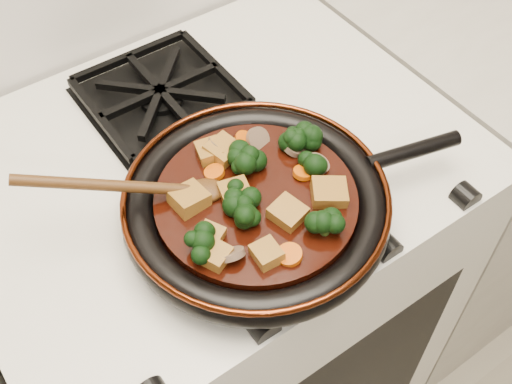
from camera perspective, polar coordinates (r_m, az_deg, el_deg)
stove at (r=1.33m, az=-3.11°, el=-9.84°), size 0.76×0.60×0.90m
burner_grate_front at (r=0.88m, az=0.62°, el=-1.56°), size 0.23×0.23×0.03m
burner_grate_back at (r=1.04m, az=-8.46°, el=8.50°), size 0.23×0.23×0.03m
skillet at (r=0.84m, az=0.13°, el=-1.08°), size 0.47×0.35×0.05m
braising_sauce at (r=0.84m, az=0.00°, el=-0.90°), size 0.27×0.27×0.02m
tofu_cube_0 at (r=0.77m, az=-3.83°, el=-5.57°), size 0.05×0.05×0.02m
tofu_cube_1 at (r=0.88m, az=-4.14°, el=3.57°), size 0.04×0.05×0.03m
tofu_cube_2 at (r=0.87m, az=-2.95°, el=3.64°), size 0.05×0.05×0.03m
tofu_cube_3 at (r=0.81m, az=2.83°, el=-1.92°), size 0.05×0.05×0.02m
tofu_cube_4 at (r=0.82m, az=-1.79°, el=-0.28°), size 0.05×0.05×0.03m
tofu_cube_5 at (r=0.77m, az=0.96°, el=-5.54°), size 0.03×0.04×0.02m
tofu_cube_6 at (r=0.83m, az=6.51°, el=-0.11°), size 0.06×0.06×0.03m
tofu_cube_7 at (r=0.79m, az=-4.15°, el=-4.07°), size 0.05×0.04×0.02m
tofu_cube_8 at (r=0.82m, az=-5.96°, el=-0.63°), size 0.05×0.05×0.03m
broccoli_floret_0 at (r=0.88m, az=3.90°, el=4.54°), size 0.08×0.08×0.06m
broccoli_floret_1 at (r=0.82m, az=-1.56°, el=-0.32°), size 0.08×0.09×0.07m
broccoli_floret_2 at (r=0.86m, az=4.73°, el=2.32°), size 0.07×0.07×0.06m
broccoli_floret_3 at (r=0.85m, az=-1.37°, el=2.67°), size 0.09×0.09×0.08m
broccoli_floret_4 at (r=0.77m, az=-4.62°, el=-4.79°), size 0.07×0.07×0.06m
broccoli_floret_5 at (r=0.85m, az=-0.75°, el=2.64°), size 0.09×0.09×0.07m
broccoli_floret_6 at (r=0.80m, az=-0.76°, el=-2.15°), size 0.07×0.08×0.07m
broccoli_floret_7 at (r=0.88m, az=3.99°, el=4.68°), size 0.10×0.08×0.08m
broccoli_floret_8 at (r=0.79m, az=6.21°, el=-3.17°), size 0.07×0.08×0.06m
carrot_coin_0 at (r=0.77m, az=2.99°, el=-5.58°), size 0.03×0.03×0.01m
carrot_coin_1 at (r=0.89m, az=-1.07°, el=4.67°), size 0.03×0.03×0.02m
carrot_coin_2 at (r=0.85m, az=4.18°, el=1.72°), size 0.03×0.03×0.01m
carrot_coin_3 at (r=0.85m, az=-3.72°, el=1.75°), size 0.03×0.03×0.02m
mushroom_slice_0 at (r=0.77m, az=-2.22°, el=-5.56°), size 0.04×0.04×0.03m
mushroom_slice_1 at (r=0.88m, az=-3.27°, el=4.07°), size 0.03×0.04×0.03m
mushroom_slice_2 at (r=0.86m, az=5.50°, el=2.51°), size 0.05×0.05×0.02m
mushroom_slice_3 at (r=0.89m, az=0.17°, el=4.72°), size 0.04×0.04×0.03m
mushroom_slice_4 at (r=0.88m, az=3.38°, el=4.02°), size 0.04×0.04×0.02m
wooden_spoon at (r=0.82m, az=-9.20°, el=0.36°), size 0.15×0.09×0.24m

